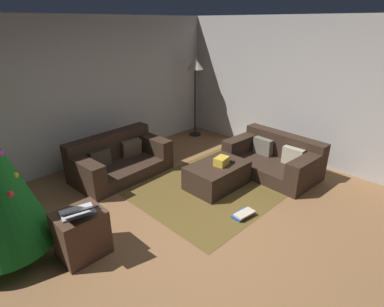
# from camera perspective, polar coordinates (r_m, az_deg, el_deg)

# --- Properties ---
(ground_plane) EXTENTS (6.40, 6.40, 0.00)m
(ground_plane) POSITION_cam_1_polar(r_m,az_deg,el_deg) (3.96, 1.82, -15.47)
(ground_plane) COLOR brown
(rear_partition) EXTENTS (6.40, 0.12, 2.60)m
(rear_partition) POSITION_cam_1_polar(r_m,az_deg,el_deg) (5.82, -21.47, 10.13)
(rear_partition) COLOR #BCB7B2
(rear_partition) RESTS_ON ground_plane
(corner_partition) EXTENTS (0.12, 6.40, 2.60)m
(corner_partition) POSITION_cam_1_polar(r_m,az_deg,el_deg) (5.91, 23.76, 9.96)
(corner_partition) COLOR #B5B0AB
(corner_partition) RESTS_ON ground_plane
(couch_left) EXTENTS (1.68, 1.00, 0.69)m
(couch_left) POSITION_cam_1_polar(r_m,az_deg,el_deg) (5.47, -13.64, -1.11)
(couch_left) COLOR #332319
(couch_left) RESTS_ON ground_plane
(couch_right) EXTENTS (1.01, 1.58, 0.65)m
(couch_right) POSITION_cam_1_polar(r_m,az_deg,el_deg) (5.58, 15.19, -0.91)
(couch_right) COLOR #332319
(couch_right) RESTS_ON ground_plane
(ottoman) EXTENTS (0.98, 0.65, 0.39)m
(ottoman) POSITION_cam_1_polar(r_m,az_deg,el_deg) (4.97, 4.69, -4.08)
(ottoman) COLOR #332319
(ottoman) RESTS_ON ground_plane
(gift_box) EXTENTS (0.26, 0.21, 0.13)m
(gift_box) POSITION_cam_1_polar(r_m,az_deg,el_deg) (4.84, 5.53, -1.43)
(gift_box) COLOR gold
(gift_box) RESTS_ON ottoman
(tv_remote) EXTENTS (0.08, 0.17, 0.02)m
(tv_remote) POSITION_cam_1_polar(r_m,az_deg,el_deg) (5.01, 7.09, -1.35)
(tv_remote) COLOR black
(tv_remote) RESTS_ON ottoman
(side_table) EXTENTS (0.52, 0.44, 0.56)m
(side_table) POSITION_cam_1_polar(r_m,az_deg,el_deg) (3.78, -19.99, -13.90)
(side_table) COLOR #4C3323
(side_table) RESTS_ON ground_plane
(laptop) EXTENTS (0.43, 0.46, 0.18)m
(laptop) POSITION_cam_1_polar(r_m,az_deg,el_deg) (3.54, -20.49, -10.15)
(laptop) COLOR silver
(laptop) RESTS_ON side_table
(book_stack) EXTENTS (0.32, 0.21, 0.07)m
(book_stack) POSITION_cam_1_polar(r_m,az_deg,el_deg) (4.35, 9.46, -11.16)
(book_stack) COLOR #2D5193
(book_stack) RESTS_ON ground_plane
(corner_lamp) EXTENTS (0.36, 0.36, 1.76)m
(corner_lamp) POSITION_cam_1_polar(r_m,az_deg,el_deg) (6.92, 0.61, 15.35)
(corner_lamp) COLOR black
(corner_lamp) RESTS_ON ground_plane
(area_rug) EXTENTS (2.60, 2.00, 0.01)m
(area_rug) POSITION_cam_1_polar(r_m,az_deg,el_deg) (5.06, 4.62, -5.99)
(area_rug) COLOR brown
(area_rug) RESTS_ON ground_plane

